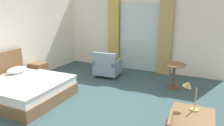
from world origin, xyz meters
name	(u,v)px	position (x,y,z in m)	size (l,w,h in m)	color
ground	(80,114)	(0.00, 0.00, -0.05)	(6.05, 7.85, 0.10)	#334C51
wall_back	(138,33)	(0.00, 3.67, 1.31)	(5.65, 0.12, 2.62)	white
balcony_glass_door	(139,38)	(0.06, 3.59, 1.15)	(1.41, 0.02, 2.31)	silver
curtain_panel_left	(114,34)	(-0.87, 3.49, 1.23)	(0.40, 0.10, 2.47)	tan
curtain_panel_right	(165,37)	(0.98, 3.49, 1.23)	(0.43, 0.10, 2.47)	tan
bed	(22,88)	(-1.68, -0.01, 0.27)	(2.02, 1.83, 1.03)	brown
nightstand	(38,70)	(-2.47, 1.33, 0.24)	(0.48, 0.41, 0.49)	brown
desk_lamp	(189,89)	(2.20, -0.35, 1.07)	(0.27, 0.16, 0.44)	tan
armchair_by_window	(107,67)	(-0.56, 2.38, 0.34)	(0.80, 0.73, 0.84)	gray
round_cafe_table	(174,70)	(1.53, 2.36, 0.50)	(0.60, 0.60, 0.69)	brown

